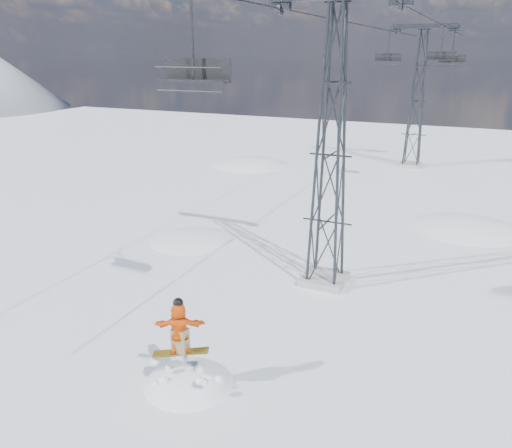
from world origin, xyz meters
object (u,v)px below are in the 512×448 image
object	(u,v)px
lift_chair_near	(195,72)
snowboarder_jump	(191,428)
lift_tower_near	(330,156)
lift_tower_far	(417,101)

from	to	relation	value
lift_chair_near	snowboarder_jump	bearing A→B (deg)	-74.44
lift_tower_near	lift_tower_far	size ratio (longest dim) A/B	1.00
lift_tower_far	lift_chair_near	bearing A→B (deg)	-94.02
lift_tower_far	snowboarder_jump	distance (m)	34.08
lift_tower_far	snowboarder_jump	xyz separation A→B (m)	(-1.65, -33.29, -7.11)
lift_chair_near	lift_tower_near	bearing A→B (deg)	70.79
lift_tower_near	lift_tower_far	xyz separation A→B (m)	(0.00, 25.00, 0.00)
lift_tower_far	lift_tower_near	bearing A→B (deg)	-90.00
lift_tower_far	lift_chair_near	xyz separation A→B (m)	(-2.20, -31.31, 3.31)
lift_tower_near	snowboarder_jump	xyz separation A→B (m)	(-1.65, -8.29, -7.11)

